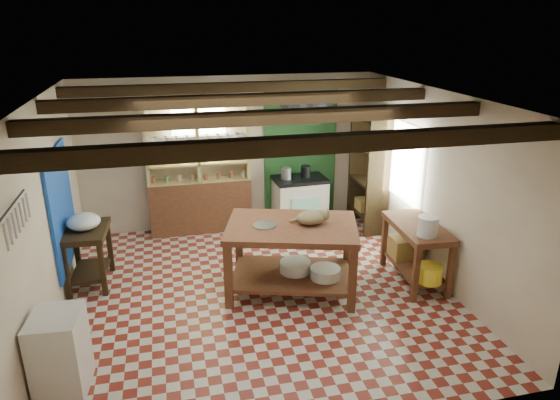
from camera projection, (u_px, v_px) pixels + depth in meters
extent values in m
cube|color=maroon|center=(259.00, 293.00, 6.70)|extent=(5.00, 5.00, 0.02)
cube|color=#46464B|center=(255.00, 97.00, 5.81)|extent=(5.00, 5.00, 0.02)
cube|color=beige|center=(230.00, 153.00, 8.54)|extent=(5.00, 0.04, 2.60)
cube|color=beige|center=(316.00, 307.00, 3.97)|extent=(5.00, 0.04, 2.60)
cube|color=beige|center=(43.00, 219.00, 5.71)|extent=(0.04, 5.00, 2.60)
cube|color=beige|center=(437.00, 187.00, 6.80)|extent=(0.04, 5.00, 2.60)
cube|color=#312211|center=(255.00, 108.00, 5.85)|extent=(5.00, 3.80, 0.15)
cube|color=blue|center=(62.00, 208.00, 6.61)|extent=(0.04, 1.40, 1.60)
cube|color=#1D481F|center=(300.00, 152.00, 8.80)|extent=(1.30, 0.04, 2.30)
cube|color=#B3C6AF|center=(199.00, 132.00, 8.28)|extent=(0.90, 0.02, 0.80)
cube|color=#B3C6AF|center=(403.00, 161.00, 7.67)|extent=(0.02, 1.30, 1.20)
cube|color=black|center=(14.00, 218.00, 4.46)|extent=(0.06, 0.90, 0.28)
cube|color=black|center=(308.00, 103.00, 8.10)|extent=(0.86, 0.12, 0.36)
cube|color=tan|center=(199.00, 169.00, 8.31)|extent=(1.70, 0.34, 2.20)
cube|color=#312211|center=(369.00, 172.00, 8.50)|extent=(0.40, 0.86, 2.00)
cube|color=brown|center=(292.00, 258.00, 6.62)|extent=(1.93, 1.56, 0.95)
cube|color=beige|center=(300.00, 202.00, 8.77)|extent=(0.92, 0.65, 0.88)
cube|color=#312211|center=(89.00, 257.00, 6.79)|extent=(0.60, 0.84, 0.82)
cube|color=silver|center=(60.00, 353.00, 4.83)|extent=(0.50, 0.59, 0.83)
cube|color=brown|center=(415.00, 253.00, 6.88)|extent=(0.64, 1.20, 0.84)
ellipsoid|color=#978758|center=(311.00, 218.00, 6.46)|extent=(0.42, 0.34, 0.18)
cylinder|color=#A3A5AB|center=(265.00, 225.00, 6.42)|extent=(0.38, 0.38, 0.02)
cylinder|color=silver|center=(295.00, 266.00, 6.71)|extent=(0.52, 0.52, 0.15)
cylinder|color=silver|center=(325.00, 273.00, 6.55)|extent=(0.50, 0.50, 0.14)
cylinder|color=#A3A5AB|center=(286.00, 173.00, 8.52)|extent=(0.18, 0.18, 0.20)
cylinder|color=black|center=(306.00, 172.00, 8.61)|extent=(0.17, 0.17, 0.21)
ellipsoid|color=silver|center=(84.00, 222.00, 6.61)|extent=(0.45, 0.45, 0.22)
cylinder|color=silver|center=(428.00, 226.00, 6.36)|extent=(0.27, 0.27, 0.26)
cube|color=#A18240|center=(406.00, 247.00, 7.17)|extent=(0.44, 0.36, 0.30)
cylinder|color=yellow|center=(430.00, 274.00, 6.49)|extent=(0.34, 0.34, 0.24)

